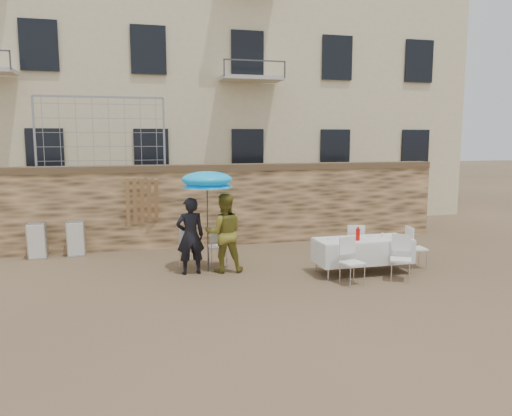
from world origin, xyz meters
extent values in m
plane|color=brown|center=(0.00, 0.00, 0.00)|extent=(80.00, 80.00, 0.00)
cube|color=olive|center=(0.00, 5.00, 1.10)|extent=(13.00, 0.50, 2.20)
cube|color=beige|center=(0.00, 12.00, 7.50)|extent=(20.00, 8.00, 15.00)
imported|color=black|center=(-1.10, 2.12, 0.85)|extent=(0.65, 0.45, 1.70)
imported|color=#A29531|center=(-0.35, 2.12, 0.88)|extent=(0.92, 0.75, 1.76)
cylinder|color=#3F3F44|center=(-0.70, 2.22, 0.95)|extent=(0.03, 0.03, 1.90)
cone|color=#0BADFF|center=(-0.70, 2.22, 2.01)|extent=(1.16, 1.16, 0.22)
cube|color=silver|center=(2.58, 1.24, 0.75)|extent=(2.10, 0.85, 0.05)
cylinder|color=silver|center=(1.63, 0.89, 0.37)|extent=(0.04, 0.04, 0.74)
cylinder|color=silver|center=(3.53, 0.89, 0.37)|extent=(0.04, 0.04, 0.74)
cylinder|color=silver|center=(1.63, 1.58, 0.37)|extent=(0.04, 0.04, 0.74)
cylinder|color=silver|center=(3.53, 1.58, 0.37)|extent=(0.04, 0.04, 0.74)
cylinder|color=red|center=(2.38, 1.09, 0.91)|extent=(0.09, 0.09, 0.26)
camera|label=1|loc=(-2.40, -8.58, 3.00)|focal=35.00mm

